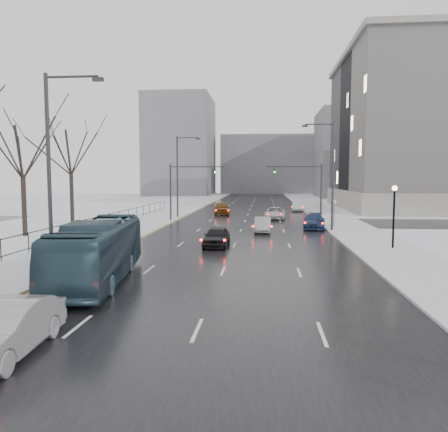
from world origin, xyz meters
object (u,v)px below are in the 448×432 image
(mast_signal_left, at_px, (180,185))
(sedan_right_distant, at_px, (298,206))
(sedan_center_near, at_px, (217,237))
(lamppost_r_mid, at_px, (394,208))
(sedan_left_near, at_px, (6,329))
(streetlight_l_near, at_px, (53,164))
(sedan_center_far, at_px, (222,208))
(tree_park_d, at_px, (25,237))
(tree_park_e, at_px, (73,224))
(sedan_right_near, at_px, (263,225))
(streetlight_r_mid, at_px, (330,171))
(bus, at_px, (99,251))
(sedan_right_far, at_px, (314,221))
(streetlight_l_far, at_px, (179,172))
(sedan_right_cross, at_px, (275,213))
(no_uturn_sign, at_px, (334,204))
(mast_signal_right, at_px, (311,186))

(mast_signal_left, xyz_separation_m, sedan_right_distant, (14.47, 16.78, -3.36))
(sedan_center_near, xyz_separation_m, sedan_right_distant, (8.37, 34.55, -0.01))
(lamppost_r_mid, xyz_separation_m, sedan_left_near, (-15.96, -19.50, -2.15))
(streetlight_l_near, height_order, sedan_center_far, streetlight_l_near)
(streetlight_l_near, bearing_deg, tree_park_d, 124.53)
(tree_park_e, xyz_separation_m, sedan_right_near, (20.24, -5.17, 0.73))
(sedan_right_near, bearing_deg, sedan_left_near, -103.09)
(streetlight_r_mid, height_order, sedan_left_near, streetlight_r_mid)
(bus, bearing_deg, sedan_right_near, 60.67)
(streetlight_r_mid, bearing_deg, lamppost_r_mid, -74.18)
(sedan_right_far, bearing_deg, sedan_center_near, -116.90)
(sedan_center_far, bearing_deg, bus, -100.36)
(streetlight_l_far, relative_size, lamppost_r_mid, 2.34)
(sedan_right_cross, distance_m, sedan_right_distant, 13.59)
(lamppost_r_mid, bearing_deg, no_uturn_sign, 97.33)
(lamppost_r_mid, distance_m, sedan_left_near, 25.29)
(streetlight_l_near, relative_size, mast_signal_right, 1.54)
(mast_signal_right, distance_m, bus, 31.64)
(streetlight_l_far, height_order, sedan_right_near, streetlight_l_far)
(streetlight_l_far, height_order, mast_signal_right, streetlight_l_far)
(sedan_right_cross, height_order, sedan_center_far, sedan_center_far)
(tree_park_d, distance_m, streetlight_l_near, 17.90)
(sedan_right_far, distance_m, sedan_right_distant, 22.63)
(sedan_right_cross, relative_size, sedan_right_distant, 1.19)
(sedan_right_far, bearing_deg, tree_park_e, -176.35)
(sedan_right_far, bearing_deg, sedan_right_near, -138.55)
(tree_park_d, xyz_separation_m, mast_signal_right, (25.13, 14.00, 4.11))
(streetlight_l_near, xyz_separation_m, sedan_left_near, (3.21, -9.50, -4.83))
(sedan_right_cross, bearing_deg, streetlight_r_mid, -64.24)
(mast_signal_left, relative_size, sedan_left_near, 1.43)
(sedan_left_near, bearing_deg, sedan_right_near, 73.33)
(mast_signal_left, bearing_deg, sedan_center_near, -71.06)
(tree_park_e, distance_m, mast_signal_left, 12.29)
(sedan_center_near, xyz_separation_m, sedan_right_far, (8.27, 11.92, -0.00))
(streetlight_l_near, distance_m, sedan_left_near, 11.13)
(mast_signal_right, distance_m, sedan_center_near, 20.01)
(sedan_center_near, xyz_separation_m, sedan_right_near, (3.27, 8.60, -0.03))
(tree_park_d, xyz_separation_m, streetlight_l_far, (9.63, 18.00, 5.62))
(sedan_center_far, relative_size, sedan_right_distant, 1.15)
(no_uturn_sign, bearing_deg, sedan_left_near, -112.91)
(sedan_center_near, bearing_deg, lamppost_r_mid, -0.03)
(sedan_center_near, bearing_deg, mast_signal_left, 109.97)
(streetlight_r_mid, xyz_separation_m, no_uturn_sign, (1.03, 4.00, -3.32))
(no_uturn_sign, distance_m, sedan_right_distant, 20.94)
(lamppost_r_mid, height_order, mast_signal_right, mast_signal_right)
(sedan_center_near, bearing_deg, tree_park_e, 141.97)
(sedan_right_distant, bearing_deg, no_uturn_sign, -79.05)
(no_uturn_sign, height_order, sedan_center_far, no_uturn_sign)
(sedan_right_near, bearing_deg, mast_signal_right, 60.85)
(streetlight_l_near, height_order, sedan_right_cross, streetlight_l_near)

